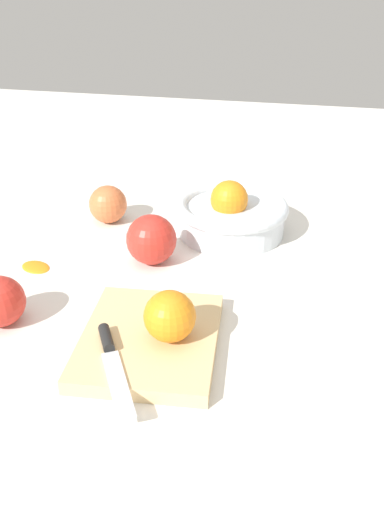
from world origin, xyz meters
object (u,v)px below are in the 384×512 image
at_px(knife, 111,356).
at_px(apple_back_left, 151,240).
at_px(bowl, 231,214).
at_px(orange_on_board, 170,316).
at_px(apple_front_left, 108,204).
at_px(cutting_board, 150,340).

height_order(knife, apple_back_left, apple_back_left).
height_order(bowl, apple_back_left, bowl).
relative_size(orange_on_board, knife, 0.45).
relative_size(orange_on_board, apple_back_left, 0.80).
bearing_deg(orange_on_board, apple_front_left, -148.61).
relative_size(cutting_board, orange_on_board, 3.10).
bearing_deg(apple_back_left, apple_front_left, -136.67).
bearing_deg(orange_on_board, bowl, 176.40).
distance_m(cutting_board, apple_front_left, 0.38).
xyz_separation_m(orange_on_board, knife, (0.06, -0.06, -0.03)).
xyz_separation_m(bowl, apple_back_left, (0.13, -0.11, 0.00)).
bearing_deg(knife, orange_on_board, 134.32).
xyz_separation_m(bowl, knife, (0.40, -0.08, -0.01)).
bearing_deg(apple_back_left, orange_on_board, 22.15).
xyz_separation_m(cutting_board, orange_on_board, (0.00, 0.03, 0.04)).
xyz_separation_m(bowl, cutting_board, (0.34, -0.05, -0.03)).
relative_size(bowl, orange_on_board, 3.09).
distance_m(cutting_board, orange_on_board, 0.05).
xyz_separation_m(apple_back_left, apple_front_left, (-0.13, -0.12, -0.01)).
height_order(cutting_board, knife, knife).
xyz_separation_m(cutting_board, apple_front_left, (-0.34, -0.18, 0.03)).
bearing_deg(apple_front_left, apple_back_left, 43.33).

